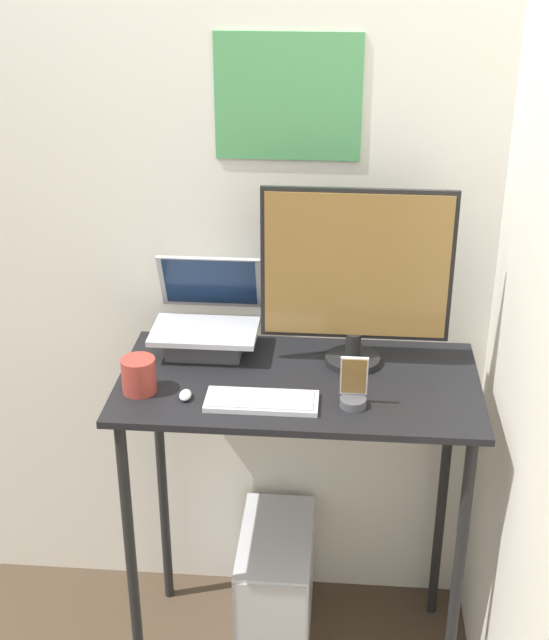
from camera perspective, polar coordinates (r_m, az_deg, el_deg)
wall_back at (r=2.66m, az=2.07°, el=5.47°), size 6.00×0.06×2.60m
wall_side_right at (r=2.14m, az=17.02°, el=-0.79°), size 0.05×6.00×2.60m
desk at (r=2.54m, az=1.51°, el=-6.70°), size 1.00×0.53×1.00m
laptop at (r=2.61m, az=-4.40°, el=-0.43°), size 0.31×0.27×0.26m
monitor at (r=2.45m, az=5.25°, el=2.76°), size 0.52×0.16×0.52m
keyboard at (r=2.35m, az=-0.83°, el=-5.20°), size 0.30×0.12×0.02m
mouse at (r=2.38m, az=-5.73°, el=-4.80°), size 0.03×0.05×0.02m
cell_phone at (r=2.33m, az=5.07°, el=-4.55°), size 0.07×0.07×0.14m
computer_tower at (r=2.99m, az=0.09°, el=-16.63°), size 0.23×0.43×0.40m
mug at (r=2.41m, az=-8.68°, el=-3.51°), size 0.09×0.09×0.10m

